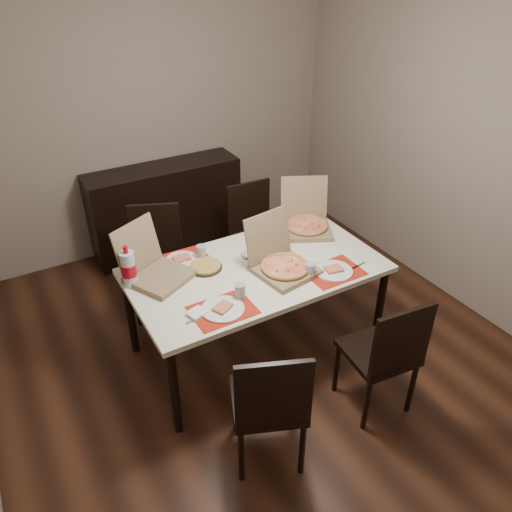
# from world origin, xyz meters

# --- Properties ---
(ground) EXTENTS (3.80, 4.00, 0.02)m
(ground) POSITION_xyz_m (0.00, 0.00, -0.01)
(ground) COLOR #3F2113
(ground) RESTS_ON ground
(room_walls) EXTENTS (3.84, 4.02, 2.62)m
(room_walls) POSITION_xyz_m (0.00, 0.43, 1.73)
(room_walls) COLOR gray
(room_walls) RESTS_ON ground
(sideboard) EXTENTS (1.50, 0.40, 0.90)m
(sideboard) POSITION_xyz_m (0.00, 1.78, 0.45)
(sideboard) COLOR black
(sideboard) RESTS_ON ground
(dining_table) EXTENTS (1.80, 1.00, 0.75)m
(dining_table) POSITION_xyz_m (0.02, 0.00, 0.68)
(dining_table) COLOR #EBE4C5
(dining_table) RESTS_ON ground
(chair_near_left) EXTENTS (0.55, 0.55, 0.93)m
(chair_near_left) POSITION_xyz_m (-0.42, -0.92, 0.51)
(chair_near_left) COLOR black
(chair_near_left) RESTS_ON ground
(chair_near_right) EXTENTS (0.46, 0.46, 0.93)m
(chair_near_right) POSITION_xyz_m (0.44, -0.94, 0.51)
(chair_near_right) COLOR black
(chair_near_right) RESTS_ON ground
(chair_far_left) EXTENTS (0.55, 0.55, 0.93)m
(chair_far_left) POSITION_xyz_m (-0.42, 0.89, 0.51)
(chair_far_left) COLOR black
(chair_far_left) RESTS_ON ground
(chair_far_right) EXTENTS (0.44, 0.44, 0.93)m
(chair_far_right) POSITION_xyz_m (0.50, 0.86, 0.51)
(chair_far_right) COLOR black
(chair_far_right) RESTS_ON ground
(setting_near_left) EXTENTS (0.46, 0.30, 0.11)m
(setting_near_left) POSITION_xyz_m (-0.38, -0.30, 0.77)
(setting_near_left) COLOR red
(setting_near_left) RESTS_ON dining_table
(setting_near_right) EXTENTS (0.49, 0.30, 0.11)m
(setting_near_right) POSITION_xyz_m (0.43, -0.31, 0.77)
(setting_near_right) COLOR red
(setting_near_right) RESTS_ON dining_table
(setting_far_left) EXTENTS (0.47, 0.30, 0.11)m
(setting_far_left) POSITION_xyz_m (-0.38, 0.35, 0.77)
(setting_far_left) COLOR red
(setting_far_left) RESTS_ON dining_table
(setting_far_right) EXTENTS (0.42, 0.30, 0.11)m
(setting_far_right) POSITION_xyz_m (0.44, 0.33, 0.77)
(setting_far_right) COLOR red
(setting_far_right) RESTS_ON dining_table
(napkin_loose) EXTENTS (0.15, 0.15, 0.02)m
(napkin_loose) POSITION_xyz_m (0.17, -0.11, 0.76)
(napkin_loose) COLOR white
(napkin_loose) RESTS_ON dining_table
(pizza_box_center) EXTENTS (0.44, 0.48, 0.39)m
(pizza_box_center) POSITION_xyz_m (0.16, -0.12, 0.81)
(pizza_box_center) COLOR #81694A
(pizza_box_center) RESTS_ON dining_table
(pizza_box_right) EXTENTS (0.53, 0.55, 0.38)m
(pizza_box_right) POSITION_xyz_m (0.66, 0.30, 0.81)
(pizza_box_right) COLOR #81694A
(pizza_box_right) RESTS_ON dining_table
(pizza_box_left) EXTENTS (0.53, 0.54, 0.38)m
(pizza_box_left) POSITION_xyz_m (-0.64, 0.25, 0.81)
(pizza_box_left) COLOR #81694A
(pizza_box_left) RESTS_ON dining_table
(faina_plate) EXTENTS (0.24, 0.24, 0.03)m
(faina_plate) POSITION_xyz_m (-0.29, 0.18, 0.76)
(faina_plate) COLOR black
(faina_plate) RESTS_ON dining_table
(dip_bowl) EXTENTS (0.11, 0.11, 0.02)m
(dip_bowl) POSITION_xyz_m (0.05, 0.17, 0.76)
(dip_bowl) COLOR white
(dip_bowl) RESTS_ON dining_table
(soda_bottle) EXTENTS (0.10, 0.10, 0.30)m
(soda_bottle) POSITION_xyz_m (-0.82, 0.25, 0.88)
(soda_bottle) COLOR silver
(soda_bottle) RESTS_ON dining_table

